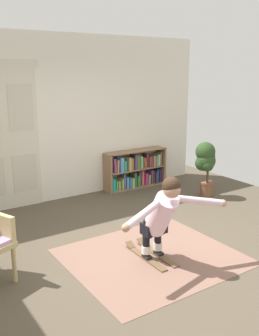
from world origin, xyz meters
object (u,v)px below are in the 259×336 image
(person_skier, at_px, (162,213))
(potted_plant, at_px, (206,162))
(bookshelf, at_px, (135,170))
(skis_pair, at_px, (150,254))

(person_skier, bearing_deg, potted_plant, 34.86)
(person_skier, bearing_deg, bookshelf, 61.40)
(potted_plant, bearing_deg, skis_pair, -149.12)
(bookshelf, xyz_separation_m, person_skier, (-1.51, -2.77, 0.31))
(potted_plant, bearing_deg, person_skier, -145.14)
(bookshelf, relative_size, person_skier, 0.90)
(potted_plant, height_order, skis_pair, potted_plant)
(bookshelf, height_order, skis_pair, bookshelf)
(skis_pair, relative_size, person_skier, 0.55)
(potted_plant, xyz_separation_m, person_skier, (-2.26, -1.58, 0.00))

